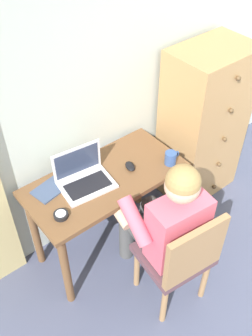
{
  "coord_description": "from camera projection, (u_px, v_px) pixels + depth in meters",
  "views": [
    {
      "loc": [
        -1.31,
        0.34,
        2.56
      ],
      "look_at": [
        -0.16,
        1.77,
        0.85
      ],
      "focal_mm": 41.46,
      "sensor_mm": 36.0,
      "label": 1
    }
  ],
  "objects": [
    {
      "name": "computer_mouse",
      "position": [
        130.0,
        166.0,
        2.64
      ],
      "size": [
        0.09,
        0.11,
        0.03
      ],
      "primitive_type": "ellipsoid",
      "rotation": [
        0.0,
        0.0,
        -0.34
      ],
      "color": "black",
      "rests_on": "desk"
    },
    {
      "name": "dresser",
      "position": [
        203.0,
        125.0,
        3.14
      ],
      "size": [
        0.63,
        0.47,
        1.33
      ],
      "color": "tan",
      "rests_on": "ground_plane"
    },
    {
      "name": "chair",
      "position": [
        181.0,
        257.0,
        2.43
      ],
      "size": [
        0.46,
        0.45,
        0.88
      ],
      "color": "brown",
      "rests_on": "ground_plane"
    },
    {
      "name": "wall_back",
      "position": [
        104.0,
        78.0,
        2.55
      ],
      "size": [
        4.8,
        0.05,
        2.5
      ],
      "primitive_type": "cube",
      "color": "silver",
      "rests_on": "ground_plane"
    },
    {
      "name": "person_seated",
      "position": [
        165.0,
        219.0,
        2.41
      ],
      "size": [
        0.57,
        0.61,
        1.2
      ],
      "color": "#4C4C4C",
      "rests_on": "ground_plane"
    },
    {
      "name": "desk_clock",
      "position": [
        61.0,
        215.0,
        2.33
      ],
      "size": [
        0.09,
        0.09,
        0.03
      ],
      "color": "black",
      "rests_on": "desk"
    },
    {
      "name": "desk",
      "position": [
        106.0,
        191.0,
        2.67
      ],
      "size": [
        1.09,
        0.53,
        0.75
      ],
      "color": "brown",
      "rests_on": "ground_plane"
    },
    {
      "name": "laptop",
      "position": [
        84.0,
        177.0,
        2.52
      ],
      "size": [
        0.37,
        0.29,
        0.24
      ],
      "color": "silver",
      "rests_on": "desk"
    },
    {
      "name": "coffee_mug",
      "position": [
        171.0,
        158.0,
        2.66
      ],
      "size": [
        0.12,
        0.08,
        0.09
      ],
      "color": "#33518C",
      "rests_on": "desk"
    },
    {
      "name": "notebook_pad",
      "position": [
        50.0,
        189.0,
        2.49
      ],
      "size": [
        0.23,
        0.19,
        0.01
      ],
      "primitive_type": "cube",
      "rotation": [
        0.0,
        0.0,
        0.19
      ],
      "color": "#3D4C6B",
      "rests_on": "desk"
    }
  ]
}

